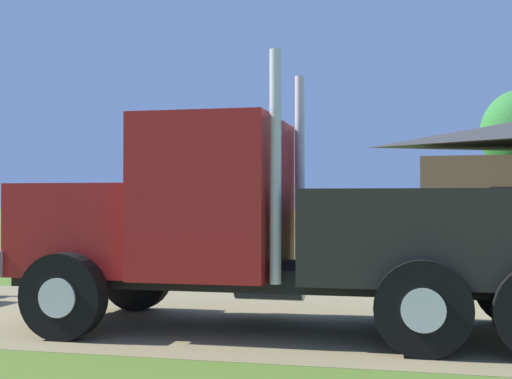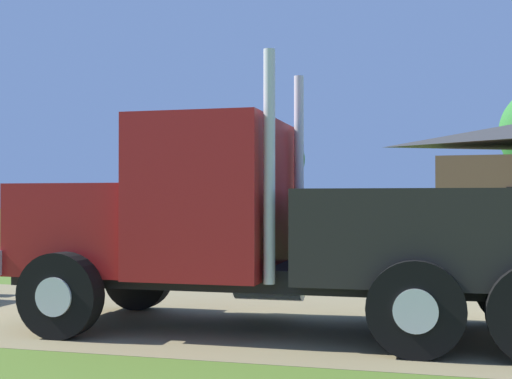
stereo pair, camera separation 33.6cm
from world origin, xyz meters
name	(u,v)px [view 1 (the left image)]	position (x,y,z in m)	size (l,w,h in m)	color
truck_foreground_white	(289,231)	(-4.04, -0.74, 1.31)	(7.65, 2.72, 3.51)	black
tree_left	(260,160)	(-13.01, 37.67, 4.47)	(3.89, 3.89, 6.63)	#513823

